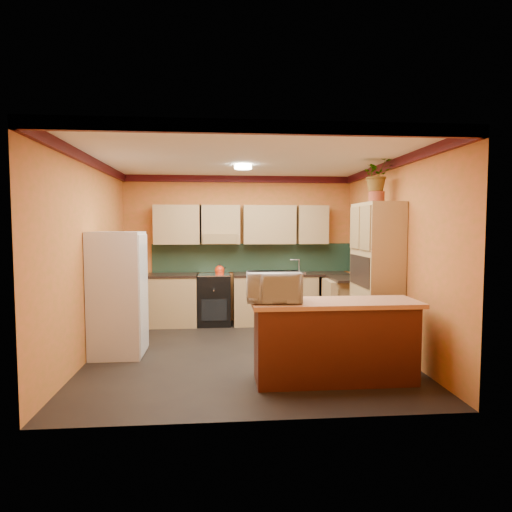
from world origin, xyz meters
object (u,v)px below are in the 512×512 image
Objects in this scene: stove at (214,299)px; pantry at (376,277)px; fridge at (118,294)px; breakfast_bar at (334,343)px; microwave at (274,287)px; base_cabinets_back at (249,300)px.

pantry is (2.31, -1.83, 0.59)m from stove.
fridge reaches higher than breakfast_bar.
pantry is at bearing 37.30° from microwave.
breakfast_bar is 2.99× the size of microwave.
pantry reaches higher than microwave.
pantry is at bearing -47.30° from base_cabinets_back.
base_cabinets_back is at bearing 0.00° from stove.
microwave reaches higher than breakfast_bar.
microwave is at bearing -31.76° from fridge.
pantry reaches higher than base_cabinets_back.
fridge is 2.99m from breakfast_bar.
breakfast_bar is (1.40, -2.97, -0.02)m from stove.
breakfast_bar is at bearing -128.47° from pantry.
fridge is at bearing 178.53° from pantry.
pantry is (3.60, -0.09, 0.20)m from fridge.
fridge reaches higher than microwave.
breakfast_bar is at bearing -64.67° from stove.
base_cabinets_back is 2.62m from fridge.
microwave is (1.99, -1.23, 0.25)m from fridge.
pantry is 3.49× the size of microwave.
base_cabinets_back is 2.03× the size of breakfast_bar.
stove is 2.20m from fridge.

